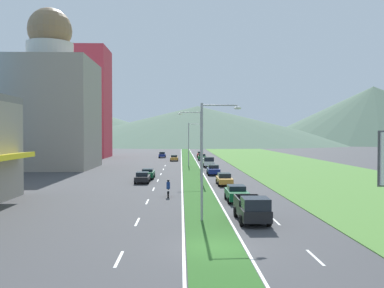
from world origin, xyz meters
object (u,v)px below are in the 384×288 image
object	(u,v)px
car_7	(213,170)
motorcycle_rider	(168,190)
car_0	(162,155)
car_1	(200,154)
street_lamp_mid	(198,141)
car_2	(237,193)
pickup_truck_0	(252,209)
pickup_truck_1	(208,162)
car_5	(174,158)
car_4	(224,179)
car_8	(142,177)
car_3	(202,157)
car_6	(148,173)
street_lamp_far	(190,141)
street_lamp_near	(207,153)

from	to	relation	value
car_7	motorcycle_rider	distance (m)	23.70
car_0	car_1	distance (m)	10.56
street_lamp_mid	car_2	bearing A→B (deg)	-80.21
pickup_truck_0	pickup_truck_1	bearing A→B (deg)	179.77
street_lamp_mid	car_5	distance (m)	43.36
car_4	motorcycle_rider	size ratio (longest dim) A/B	2.37
car_1	car_5	distance (m)	16.56
car_2	car_0	bearing A→B (deg)	-171.99
car_0	car_8	xyz separation A→B (m)	(0.01, -58.48, -0.06)
car_2	car_3	size ratio (longest dim) A/B	1.09
street_lamp_mid	car_4	size ratio (longest dim) A/B	2.01
car_2	car_7	size ratio (longest dim) A/B	1.06
car_5	pickup_truck_0	bearing A→B (deg)	-174.39
car_6	car_4	bearing A→B (deg)	-127.31
car_0	pickup_truck_1	world-z (taller)	pickup_truck_1
street_lamp_far	car_6	size ratio (longest dim) A/B	1.84
street_lamp_mid	pickup_truck_0	xyz separation A→B (m)	(2.83, -26.31, -4.52)
car_0	car_4	world-z (taller)	car_0
pickup_truck_0	motorcycle_rider	bearing A→B (deg)	-152.19
street_lamp_near	street_lamp_far	size ratio (longest dim) A/B	1.01
car_4	car_8	distance (m)	10.85
street_lamp_far	car_1	world-z (taller)	street_lamp_far
car_3	car_5	world-z (taller)	car_3
street_lamp_near	street_lamp_mid	bearing A→B (deg)	88.93
car_6	pickup_truck_0	bearing A→B (deg)	-161.58
pickup_truck_1	car_8	bearing A→B (deg)	-21.77
street_lamp_near	street_lamp_mid	size ratio (longest dim) A/B	0.91
car_6	motorcycle_rider	bearing A→B (deg)	-168.83
car_1	car_8	size ratio (longest dim) A/B	1.14
car_3	car_4	world-z (taller)	car_3
car_4	street_lamp_far	bearing A→B (deg)	-173.19
car_5	pickup_truck_1	xyz separation A→B (m)	(7.00, -18.39, 0.25)
car_7	street_lamp_far	bearing A→B (deg)	-169.30
car_5	motorcycle_rider	xyz separation A→B (m)	(0.29, -56.90, 0.02)
pickup_truck_1	motorcycle_rider	distance (m)	39.09
car_7	motorcycle_rider	xyz separation A→B (m)	(-6.43, -22.81, -0.05)
car_2	car_3	distance (m)	62.08
car_8	pickup_truck_0	xyz separation A→B (m)	(10.27, -24.60, 0.24)
car_0	pickup_truck_1	bearing A→B (deg)	-161.99
street_lamp_near	car_2	world-z (taller)	street_lamp_near
car_6	pickup_truck_0	world-z (taller)	pickup_truck_0
car_2	pickup_truck_1	distance (m)	41.55
car_0	car_5	world-z (taller)	car_0
car_1	street_lamp_mid	bearing A→B (deg)	-3.01
car_2	car_8	bearing A→B (deg)	-145.90
car_1	car_4	xyz separation A→B (m)	(0.09, -62.06, -0.05)
car_1	pickup_truck_0	xyz separation A→B (m)	(-0.21, -84.23, 0.17)
car_6	motorcycle_rider	size ratio (longest dim) A/B	2.34
street_lamp_near	car_0	xyz separation A→B (m)	(-6.97, 82.54, -4.27)
car_3	car_6	world-z (taller)	car_3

